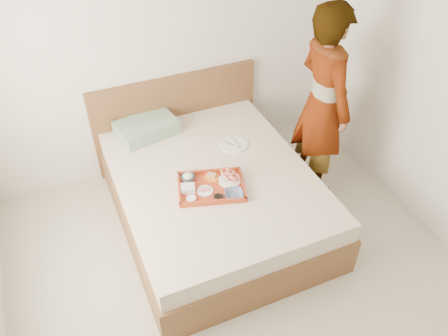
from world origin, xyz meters
TOP-DOWN VIEW (x-y plane):
  - ground at (0.00, 0.00)m, footprint 3.50×4.00m
  - wall_back at (0.00, 2.00)m, footprint 3.50×0.01m
  - bed at (0.06, 1.00)m, footprint 1.65×2.00m
  - headboard at (0.06, 1.97)m, footprint 1.65×0.06m
  - pillow at (-0.29, 1.78)m, footprint 0.59×0.46m
  - tray at (-0.03, 0.83)m, footprint 0.61×0.51m
  - prawn_plate at (0.14, 0.84)m, footprint 0.23×0.23m
  - navy_bowl_big at (0.09, 0.67)m, footprint 0.18×0.18m
  - sauce_dish at (-0.03, 0.69)m, footprint 0.09×0.09m
  - meat_plate at (-0.09, 0.81)m, footprint 0.16×0.16m
  - bread_plate at (0.02, 0.94)m, footprint 0.16×0.16m
  - salad_bowl at (-0.17, 1.00)m, footprint 0.14×0.14m
  - plastic_tub at (-0.21, 0.87)m, footprint 0.13×0.12m
  - cheese_round at (-0.23, 0.76)m, footprint 0.09×0.09m
  - dinner_plate at (0.38, 1.30)m, footprint 0.31×0.31m
  - person at (1.11, 1.07)m, footprint 0.43×0.66m

SIDE VIEW (x-z plane):
  - ground at x=0.00m, z-range -0.01..0.01m
  - bed at x=0.06m, z-range 0.00..0.53m
  - headboard at x=0.06m, z-range 0.00..0.95m
  - dinner_plate at x=0.38m, z-range 0.53..0.54m
  - meat_plate at x=-0.09m, z-range 0.54..0.55m
  - bread_plate at x=0.02m, z-range 0.54..0.55m
  - prawn_plate at x=0.14m, z-range 0.54..0.56m
  - tray at x=-0.03m, z-range 0.53..0.58m
  - cheese_round at x=-0.23m, z-range 0.54..0.57m
  - sauce_dish at x=-0.03m, z-range 0.54..0.57m
  - salad_bowl at x=-0.17m, z-range 0.54..0.58m
  - navy_bowl_big at x=0.09m, z-range 0.54..0.58m
  - plastic_tub at x=-0.21m, z-range 0.54..0.59m
  - pillow at x=-0.29m, z-range 0.53..0.66m
  - person at x=1.11m, z-range 0.00..1.81m
  - wall_back at x=0.00m, z-range 0.00..2.60m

